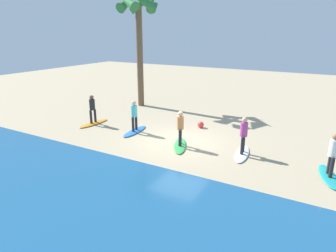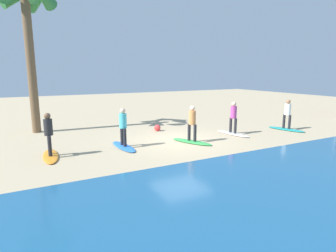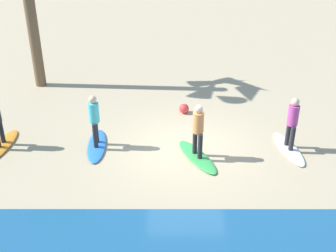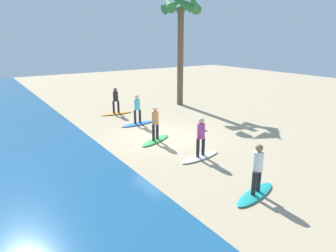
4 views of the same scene
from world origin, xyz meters
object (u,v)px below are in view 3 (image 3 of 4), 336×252
at_px(surfer_blue, 94,117).
at_px(surfboard_orange, 2,146).
at_px(surfboard_white, 288,148).
at_px(surfboard_green, 197,157).
at_px(beach_ball, 184,109).
at_px(surfer_green, 198,127).
at_px(surfboard_blue, 97,145).
at_px(surfer_white, 293,120).

distance_m(surfer_blue, surfboard_orange, 3.12).
xyz_separation_m(surfboard_white, surfboard_orange, (8.89, -0.16, 0.00)).
relative_size(surfboard_green, surfer_blue, 1.28).
height_order(surfboard_white, beach_ball, beach_ball).
distance_m(surfboard_green, surfboard_orange, 6.09).
bearing_deg(surfer_green, surfboard_blue, -12.01).
height_order(surfer_green, beach_ball, surfer_green).
distance_m(surfboard_white, beach_ball, 4.09).
distance_m(surfboard_white, surfer_white, 0.99).
bearing_deg(surfer_white, surfer_green, 9.57).
bearing_deg(surfboard_blue, surfer_white, 84.23).
height_order(surfboard_green, surfboard_blue, same).
distance_m(surfer_green, surfboard_blue, 3.31).
bearing_deg(surfboard_orange, surfer_green, 88.22).
relative_size(surfer_green, surfboard_blue, 0.78).
bearing_deg(beach_ball, surfboard_white, 139.93).
bearing_deg(surfboard_green, surfer_blue, -126.57).
height_order(surfer_white, surfboard_green, surfer_white).
bearing_deg(beach_ball, surfer_blue, 41.14).
bearing_deg(surfboard_white, beach_ball, -138.14).
bearing_deg(surfboard_blue, surfboard_white, 84.23).
bearing_deg(surfer_green, surfboard_orange, -6.06).
relative_size(surfboard_green, surfboard_orange, 1.00).
height_order(surfer_white, surfer_green, same).
xyz_separation_m(surfboard_green, surfer_blue, (3.09, -0.66, 0.99)).
relative_size(surfboard_blue, surfer_blue, 1.28).
distance_m(surfer_white, surfboard_blue, 6.02).
xyz_separation_m(surfboard_blue, surfer_blue, (-0.00, 0.00, 0.99)).
bearing_deg(surfer_blue, surfboard_white, 178.28).
xyz_separation_m(surfer_white, surfer_blue, (5.93, -0.18, 0.00)).
height_order(surfboard_green, surfer_green, surfer_green).
xyz_separation_m(surfboard_blue, beach_ball, (-2.81, -2.45, 0.13)).
bearing_deg(surfer_green, surfer_white, -170.43).
relative_size(surfer_white, surfboard_blue, 0.78).
xyz_separation_m(surfer_white, surfboard_orange, (8.89, -0.16, -0.99)).
distance_m(surfboard_white, surfboard_orange, 8.90).
distance_m(surfboard_green, beach_ball, 3.12).
distance_m(surfboard_white, surfer_blue, 6.02).
bearing_deg(surfboard_orange, beach_ball, 117.43).
bearing_deg(beach_ball, surfer_white, 139.93).
height_order(surfer_white, surfer_blue, same).
distance_m(surfer_white, beach_ball, 4.17).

